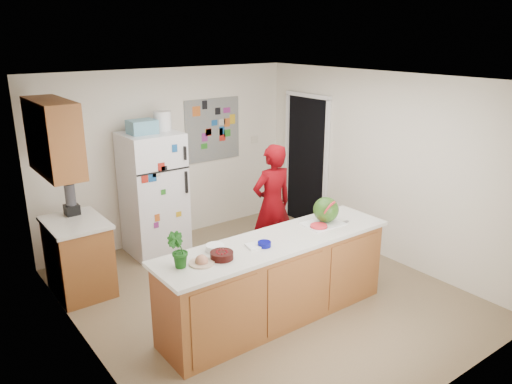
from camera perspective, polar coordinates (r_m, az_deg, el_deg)
floor at (r=6.06m, az=0.74°, el=-11.64°), size 4.00×4.50×0.02m
wall_back at (r=7.40m, az=-9.94°, el=4.11°), size 4.00×0.02×2.50m
wall_left at (r=4.68m, az=-19.22°, el=-4.78°), size 0.02×4.50×2.50m
wall_right at (r=6.91m, az=14.15°, el=2.86°), size 0.02×4.50×2.50m
ceiling at (r=5.30m, az=0.85°, el=12.84°), size 4.00×4.50×0.02m
doorway at (r=7.91m, az=5.82°, el=3.45°), size 0.03×0.85×2.04m
peninsula_base at (r=5.39m, az=2.32°, el=-10.19°), size 2.60×0.62×0.88m
peninsula_top at (r=5.19m, az=2.38°, el=-5.69°), size 2.68×0.70×0.04m
side_counter_base at (r=6.27m, az=-19.57°, el=-7.15°), size 0.60×0.80×0.86m
side_counter_top at (r=6.11m, az=-20.00°, el=-3.31°), size 0.64×0.84×0.04m
upper_cabinets at (r=5.76m, az=-22.15°, el=5.80°), size 0.35×1.00×0.80m
refrigerator at (r=6.99m, az=-11.62°, el=-0.21°), size 0.75×0.70×1.70m
fridge_top_bin at (r=6.73m, az=-12.89°, el=7.27°), size 0.35×0.28×0.18m
photo_collage at (r=7.68m, az=-4.97°, el=7.09°), size 0.95×0.01×0.95m
person at (r=6.53m, az=1.87°, el=-1.47°), size 0.61×0.42×1.62m
blender_appliance at (r=6.27m, az=-20.42°, el=-0.78°), size 0.12×0.12×0.38m
cutting_board at (r=5.63m, az=7.65°, el=-3.62°), size 0.45×0.35×0.01m
watermelon at (r=5.63m, az=8.01°, el=-2.01°), size 0.29×0.29×0.29m
watermelon_slice at (r=5.52m, az=7.19°, el=-3.86°), size 0.19×0.19×0.02m
cherry_bowl at (r=4.76m, az=-3.93°, el=-7.24°), size 0.27×0.27×0.07m
white_bowl at (r=4.94m, az=-4.70°, el=-6.36°), size 0.22×0.22×0.06m
cobalt_bowl at (r=5.02m, az=0.96°, el=-5.98°), size 0.14×0.14×0.05m
plate at (r=4.69m, az=-6.23°, el=-8.08°), size 0.32×0.32×0.02m
paper_towel at (r=5.02m, az=-0.08°, el=-6.15°), size 0.20×0.18×0.02m
keys at (r=5.72m, az=10.19°, el=-3.39°), size 0.09×0.05×0.01m
potted_plant at (r=4.59m, az=-8.92°, el=-6.59°), size 0.24×0.23×0.33m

